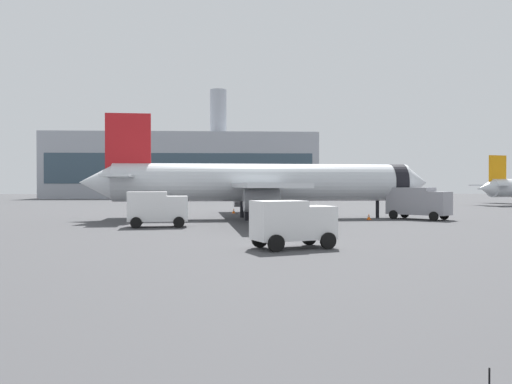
{
  "coord_description": "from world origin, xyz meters",
  "views": [
    {
      "loc": [
        -0.37,
        -2.21,
        3.43
      ],
      "look_at": [
        1.17,
        30.24,
        3.0
      ],
      "focal_mm": 36.39,
      "sensor_mm": 36.0,
      "label": 1
    }
  ],
  "objects_px": {
    "cargo_van": "(292,222)",
    "fuel_truck": "(418,202)",
    "safety_cone_near": "(286,235)",
    "service_truck": "(157,207)",
    "safety_cone_far": "(369,217)",
    "airplane_at_gate": "(262,183)",
    "safety_cone_mid": "(234,211)"
  },
  "relations": [
    {
      "from": "fuel_truck",
      "to": "safety_cone_near",
      "type": "height_order",
      "value": "fuel_truck"
    },
    {
      "from": "airplane_at_gate",
      "to": "service_truck",
      "type": "bearing_deg",
      "value": -132.9
    },
    {
      "from": "safety_cone_near",
      "to": "safety_cone_far",
      "type": "distance_m",
      "value": 21.14
    },
    {
      "from": "safety_cone_near",
      "to": "safety_cone_far",
      "type": "height_order",
      "value": "safety_cone_far"
    },
    {
      "from": "airplane_at_gate",
      "to": "safety_cone_near",
      "type": "distance_m",
      "value": 20.78
    },
    {
      "from": "cargo_van",
      "to": "fuel_truck",
      "type": "bearing_deg",
      "value": 56.44
    },
    {
      "from": "safety_cone_far",
      "to": "cargo_van",
      "type": "bearing_deg",
      "value": -114.34
    },
    {
      "from": "airplane_at_gate",
      "to": "safety_cone_far",
      "type": "height_order",
      "value": "airplane_at_gate"
    },
    {
      "from": "fuel_truck",
      "to": "safety_cone_far",
      "type": "bearing_deg",
      "value": -175.34
    },
    {
      "from": "fuel_truck",
      "to": "safety_cone_mid",
      "type": "xyz_separation_m",
      "value": [
        -18.39,
        12.06,
        -1.48
      ]
    },
    {
      "from": "fuel_truck",
      "to": "safety_cone_mid",
      "type": "height_order",
      "value": "fuel_truck"
    },
    {
      "from": "airplane_at_gate",
      "to": "fuel_truck",
      "type": "distance_m",
      "value": 15.78
    },
    {
      "from": "fuel_truck",
      "to": "cargo_van",
      "type": "xyz_separation_m",
      "value": [
        -15.36,
        -23.16,
        -0.32
      ]
    },
    {
      "from": "fuel_truck",
      "to": "safety_cone_near",
      "type": "xyz_separation_m",
      "value": [
        -15.25,
        -18.95,
        -1.48
      ]
    },
    {
      "from": "safety_cone_near",
      "to": "safety_cone_mid",
      "type": "height_order",
      "value": "same"
    },
    {
      "from": "safety_cone_near",
      "to": "airplane_at_gate",
      "type": "bearing_deg",
      "value": 90.97
    },
    {
      "from": "cargo_van",
      "to": "safety_cone_far",
      "type": "xyz_separation_m",
      "value": [
        10.29,
        22.74,
        -1.15
      ]
    },
    {
      "from": "cargo_van",
      "to": "safety_cone_near",
      "type": "relative_size",
      "value": 8.08
    },
    {
      "from": "safety_cone_mid",
      "to": "safety_cone_far",
      "type": "bearing_deg",
      "value": -43.11
    },
    {
      "from": "cargo_van",
      "to": "service_truck",
      "type": "bearing_deg",
      "value": 122.31
    },
    {
      "from": "airplane_at_gate",
      "to": "safety_cone_far",
      "type": "xyz_separation_m",
      "value": [
        10.52,
        -1.96,
        -3.36
      ]
    },
    {
      "from": "safety_cone_far",
      "to": "service_truck",
      "type": "bearing_deg",
      "value": -158.14
    },
    {
      "from": "airplane_at_gate",
      "to": "cargo_van",
      "type": "distance_m",
      "value": 24.81
    },
    {
      "from": "safety_cone_mid",
      "to": "safety_cone_far",
      "type": "height_order",
      "value": "safety_cone_far"
    },
    {
      "from": "service_truck",
      "to": "safety_cone_near",
      "type": "height_order",
      "value": "service_truck"
    },
    {
      "from": "cargo_van",
      "to": "safety_cone_mid",
      "type": "relative_size",
      "value": 8.07
    },
    {
      "from": "airplane_at_gate",
      "to": "safety_cone_far",
      "type": "bearing_deg",
      "value": -10.58
    },
    {
      "from": "fuel_truck",
      "to": "safety_cone_far",
      "type": "height_order",
      "value": "fuel_truck"
    },
    {
      "from": "service_truck",
      "to": "safety_cone_far",
      "type": "bearing_deg",
      "value": 21.86
    },
    {
      "from": "safety_cone_near",
      "to": "service_truck",
      "type": "bearing_deg",
      "value": 131.78
    },
    {
      "from": "cargo_van",
      "to": "airplane_at_gate",
      "type": "bearing_deg",
      "value": 90.54
    },
    {
      "from": "cargo_van",
      "to": "safety_cone_far",
      "type": "relative_size",
      "value": 7.93
    }
  ]
}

